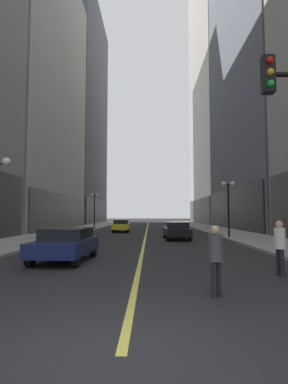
{
  "coord_description": "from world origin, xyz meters",
  "views": [
    {
      "loc": [
        0.39,
        -4.26,
        1.89
      ],
      "look_at": [
        -0.33,
        32.96,
        4.58
      ],
      "focal_mm": 28.89,
      "sensor_mm": 36.0,
      "label": 1
    }
  ],
  "objects_px": {
    "car_navy": "(66,243)",
    "car_yellow": "(121,225)",
    "pedestrian_with_orange_bag": "(216,255)",
    "car_black": "(176,230)",
    "pedestrian_in_white_shirt": "(280,243)",
    "street_lamp_right_mid": "(228,196)",
    "street_lamp_left_far": "(95,203)"
  },
  "relations": [
    {
      "from": "car_navy",
      "to": "car_yellow",
      "type": "bearing_deg",
      "value": 89.11
    },
    {
      "from": "car_navy",
      "to": "pedestrian_with_orange_bag",
      "type": "xyz_separation_m",
      "value": [
        4.97,
        -5.3,
        0.23
      ]
    },
    {
      "from": "pedestrian_with_orange_bag",
      "to": "car_black",
      "type": "bearing_deg",
      "value": 88.35
    },
    {
      "from": "car_black",
      "to": "pedestrian_in_white_shirt",
      "type": "distance_m",
      "value": 13.91
    },
    {
      "from": "car_navy",
      "to": "street_lamp_right_mid",
      "type": "bearing_deg",
      "value": 49.7
    },
    {
      "from": "pedestrian_in_white_shirt",
      "to": "car_yellow",
      "type": "bearing_deg",
      "value": 106.74
    },
    {
      "from": "pedestrian_in_white_shirt",
      "to": "street_lamp_right_mid",
      "type": "xyz_separation_m",
      "value": [
        1.99,
        14.03,
        2.27
      ]
    },
    {
      "from": "car_navy",
      "to": "street_lamp_right_mid",
      "type": "distance_m",
      "value": 14.82
    },
    {
      "from": "car_yellow",
      "to": "pedestrian_in_white_shirt",
      "type": "relative_size",
      "value": 2.62
    },
    {
      "from": "car_black",
      "to": "pedestrian_in_white_shirt",
      "type": "relative_size",
      "value": 2.76
    },
    {
      "from": "car_black",
      "to": "pedestrian_with_orange_bag",
      "type": "bearing_deg",
      "value": -91.65
    },
    {
      "from": "car_yellow",
      "to": "pedestrian_with_orange_bag",
      "type": "height_order",
      "value": "pedestrian_with_orange_bag"
    },
    {
      "from": "car_yellow",
      "to": "pedestrian_in_white_shirt",
      "type": "bearing_deg",
      "value": -73.26
    },
    {
      "from": "car_navy",
      "to": "pedestrian_in_white_shirt",
      "type": "height_order",
      "value": "pedestrian_in_white_shirt"
    },
    {
      "from": "car_yellow",
      "to": "street_lamp_left_far",
      "type": "relative_size",
      "value": 1.0
    },
    {
      "from": "car_black",
      "to": "street_lamp_left_far",
      "type": "relative_size",
      "value": 1.06
    },
    {
      "from": "car_navy",
      "to": "street_lamp_left_far",
      "type": "distance_m",
      "value": 25.34
    },
    {
      "from": "street_lamp_right_mid",
      "to": "car_black",
      "type": "bearing_deg",
      "value": -176.2
    },
    {
      "from": "pedestrian_with_orange_bag",
      "to": "street_lamp_left_far",
      "type": "bearing_deg",
      "value": 105.37
    },
    {
      "from": "street_lamp_left_far",
      "to": "street_lamp_right_mid",
      "type": "relative_size",
      "value": 1.0
    },
    {
      "from": "car_black",
      "to": "pedestrian_with_orange_bag",
      "type": "height_order",
      "value": "pedestrian_with_orange_bag"
    },
    {
      "from": "street_lamp_right_mid",
      "to": "street_lamp_left_far",
      "type": "bearing_deg",
      "value": 132.73
    },
    {
      "from": "car_black",
      "to": "pedestrian_in_white_shirt",
      "type": "height_order",
      "value": "pedestrian_in_white_shirt"
    },
    {
      "from": "car_navy",
      "to": "car_black",
      "type": "relative_size",
      "value": 0.88
    },
    {
      "from": "car_black",
      "to": "pedestrian_in_white_shirt",
      "type": "bearing_deg",
      "value": -81.64
    },
    {
      "from": "car_navy",
      "to": "car_black",
      "type": "height_order",
      "value": "same"
    },
    {
      "from": "car_yellow",
      "to": "car_black",
      "type": "bearing_deg",
      "value": -62.83
    },
    {
      "from": "pedestrian_with_orange_bag",
      "to": "car_navy",
      "type": "bearing_deg",
      "value": 133.14
    },
    {
      "from": "car_black",
      "to": "street_lamp_left_far",
      "type": "height_order",
      "value": "street_lamp_left_far"
    },
    {
      "from": "car_yellow",
      "to": "pedestrian_with_orange_bag",
      "type": "bearing_deg",
      "value": -79.92
    },
    {
      "from": "car_black",
      "to": "car_navy",
      "type": "bearing_deg",
      "value": -116.57
    },
    {
      "from": "street_lamp_left_far",
      "to": "street_lamp_right_mid",
      "type": "height_order",
      "value": "same"
    }
  ]
}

